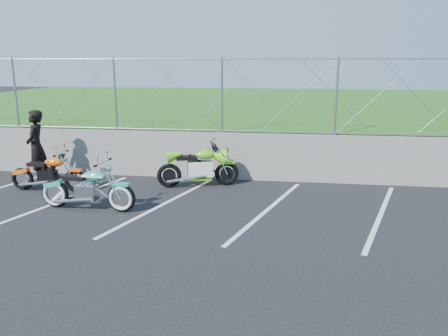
# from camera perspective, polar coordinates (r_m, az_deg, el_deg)

# --- Properties ---
(ground) EXTENTS (90.00, 90.00, 0.00)m
(ground) POSITION_cam_1_polar(r_m,az_deg,el_deg) (9.22, -9.67, -6.69)
(ground) COLOR black
(ground) RESTS_ON ground
(retaining_wall) EXTENTS (30.00, 0.22, 1.30)m
(retaining_wall) POSITION_cam_1_polar(r_m,az_deg,el_deg) (12.29, -4.88, 1.79)
(retaining_wall) COLOR slate
(retaining_wall) RESTS_ON ground
(grass_field) EXTENTS (30.00, 20.00, 1.30)m
(grass_field) POSITION_cam_1_polar(r_m,az_deg,el_deg) (22.03, 0.95, 7.14)
(grass_field) COLOR #205015
(grass_field) RESTS_ON ground
(chain_link_fence) EXTENTS (28.00, 0.03, 2.00)m
(chain_link_fence) POSITION_cam_1_polar(r_m,az_deg,el_deg) (12.05, -5.04, 9.48)
(chain_link_fence) COLOR gray
(chain_link_fence) RESTS_ON retaining_wall
(parking_lines) EXTENTS (18.29, 4.31, 0.01)m
(parking_lines) POSITION_cam_1_polar(r_m,az_deg,el_deg) (9.86, -1.22, -5.09)
(parking_lines) COLOR silver
(parking_lines) RESTS_ON ground
(cruiser_turquoise) EXTENTS (2.23, 0.70, 1.11)m
(cruiser_turquoise) POSITION_cam_1_polar(r_m,az_deg,el_deg) (10.00, -17.27, -2.81)
(cruiser_turquoise) COLOR black
(cruiser_turquoise) RESTS_ON ground
(naked_orange) EXTENTS (1.99, 0.68, 0.99)m
(naked_orange) POSITION_cam_1_polar(r_m,az_deg,el_deg) (11.78, -21.85, -0.82)
(naked_orange) COLOR black
(naked_orange) RESTS_ON ground
(sportbike_green) EXTENTS (2.08, 0.84, 1.11)m
(sportbike_green) POSITION_cam_1_polar(r_m,az_deg,el_deg) (11.36, -3.25, -0.06)
(sportbike_green) COLOR black
(sportbike_green) RESTS_ON ground
(person_standing) EXTENTS (0.62, 0.80, 1.95)m
(person_standing) POSITION_cam_1_polar(r_m,az_deg,el_deg) (12.67, -23.32, 2.57)
(person_standing) COLOR black
(person_standing) RESTS_ON ground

